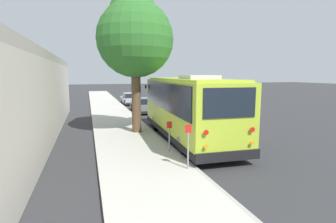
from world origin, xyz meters
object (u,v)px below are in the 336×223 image
parked_sedan_gray (143,105)px  street_tree (135,34)px  shuttle_bus (187,105)px  sign_post_near (188,146)px  sign_post_far (169,136)px  parked_sedan_silver (130,99)px

parked_sedan_gray → street_tree: size_ratio=0.54×
shuttle_bus → parked_sedan_gray: bearing=3.3°
sign_post_near → sign_post_far: bearing=0.0°
street_tree → sign_post_far: street_tree is taller
parked_sedan_gray → sign_post_far: bearing=172.8°
street_tree → sign_post_near: bearing=-174.5°
parked_sedan_silver → sign_post_near: bearing=175.2°
sign_post_far → shuttle_bus: bearing=-35.7°
sign_post_far → parked_sedan_gray: bearing=-6.9°
parked_sedan_gray → parked_sedan_silver: size_ratio=0.98×
parked_sedan_gray → street_tree: (-8.43, 2.17, 4.96)m
shuttle_bus → sign_post_near: bearing=161.7°
parked_sedan_gray → sign_post_far: size_ratio=3.32×
parked_sedan_silver → sign_post_far: bearing=174.8°
parked_sedan_silver → sign_post_far: 19.69m
parked_sedan_silver → street_tree: street_tree is taller
shuttle_bus → street_tree: street_tree is taller
parked_sedan_silver → street_tree: bearing=171.3°
parked_sedan_gray → sign_post_near: bearing=173.7°
parked_sedan_gray → street_tree: street_tree is taller
shuttle_bus → parked_sedan_gray: 10.45m
parked_sedan_gray → sign_post_near: 14.99m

